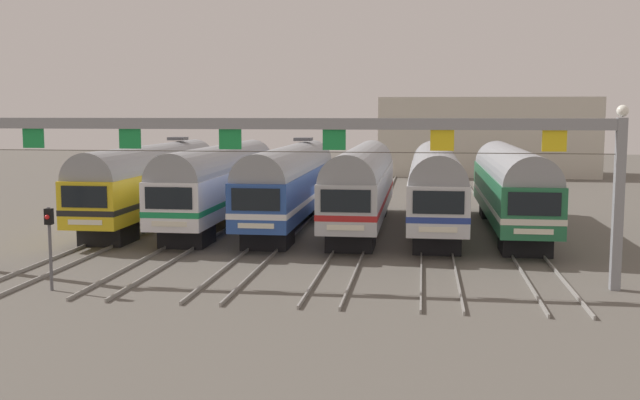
{
  "coord_description": "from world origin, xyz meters",
  "views": [
    {
      "loc": [
        5.51,
        -42.83,
        6.75
      ],
      "look_at": [
        0.1,
        -3.06,
        2.01
      ],
      "focal_mm": 42.5,
      "sensor_mm": 36.0,
      "label": 1
    }
  ],
  "objects_px": {
    "commuter_train_yellow": "(151,180)",
    "commuter_train_stainless": "(362,183)",
    "catenary_gantry": "(282,146)",
    "commuter_train_silver": "(435,184)",
    "commuter_train_white": "(220,181)",
    "commuter_train_blue": "(290,182)",
    "commuter_train_green": "(511,185)",
    "yard_signal_mast": "(49,233)"
  },
  "relations": [
    {
      "from": "commuter_train_stainless",
      "to": "commuter_train_green",
      "type": "height_order",
      "value": "same"
    },
    {
      "from": "commuter_train_green",
      "to": "commuter_train_stainless",
      "type": "bearing_deg",
      "value": 180.0
    },
    {
      "from": "commuter_train_blue",
      "to": "commuter_train_stainless",
      "type": "xyz_separation_m",
      "value": [
        4.16,
        -0.0,
        -0.0
      ]
    },
    {
      "from": "commuter_train_blue",
      "to": "catenary_gantry",
      "type": "height_order",
      "value": "catenary_gantry"
    },
    {
      "from": "catenary_gantry",
      "to": "yard_signal_mast",
      "type": "height_order",
      "value": "catenary_gantry"
    },
    {
      "from": "commuter_train_yellow",
      "to": "commuter_train_green",
      "type": "bearing_deg",
      "value": -0.01
    },
    {
      "from": "commuter_train_yellow",
      "to": "commuter_train_silver",
      "type": "bearing_deg",
      "value": -0.02
    },
    {
      "from": "commuter_train_white",
      "to": "commuter_train_stainless",
      "type": "height_order",
      "value": "same"
    },
    {
      "from": "commuter_train_stainless",
      "to": "commuter_train_silver",
      "type": "distance_m",
      "value": 4.16
    },
    {
      "from": "catenary_gantry",
      "to": "commuter_train_silver",
      "type": "bearing_deg",
      "value": 65.2
    },
    {
      "from": "commuter_train_yellow",
      "to": "yard_signal_mast",
      "type": "xyz_separation_m",
      "value": [
        2.08,
        -16.46,
        -0.48
      ]
    },
    {
      "from": "commuter_train_yellow",
      "to": "commuter_train_stainless",
      "type": "height_order",
      "value": "commuter_train_yellow"
    },
    {
      "from": "commuter_train_white",
      "to": "yard_signal_mast",
      "type": "height_order",
      "value": "commuter_train_white"
    },
    {
      "from": "commuter_train_blue",
      "to": "catenary_gantry",
      "type": "bearing_deg",
      "value": -81.25
    },
    {
      "from": "commuter_train_white",
      "to": "commuter_train_stainless",
      "type": "distance_m",
      "value": 8.32
    },
    {
      "from": "commuter_train_silver",
      "to": "commuter_train_green",
      "type": "relative_size",
      "value": 1.0
    },
    {
      "from": "commuter_train_green",
      "to": "yard_signal_mast",
      "type": "distance_m",
      "value": 24.92
    },
    {
      "from": "commuter_train_blue",
      "to": "commuter_train_silver",
      "type": "xyz_separation_m",
      "value": [
        8.32,
        -0.0,
        -0.0
      ]
    },
    {
      "from": "catenary_gantry",
      "to": "commuter_train_yellow",
      "type": "bearing_deg",
      "value": 127.59
    },
    {
      "from": "commuter_train_green",
      "to": "commuter_train_white",
      "type": "bearing_deg",
      "value": 180.0
    },
    {
      "from": "commuter_train_stainless",
      "to": "commuter_train_silver",
      "type": "xyz_separation_m",
      "value": [
        4.16,
        0.0,
        0.0
      ]
    },
    {
      "from": "commuter_train_blue",
      "to": "catenary_gantry",
      "type": "relative_size",
      "value": 0.69
    },
    {
      "from": "catenary_gantry",
      "to": "commuter_train_green",
      "type": "bearing_deg",
      "value": 52.4
    },
    {
      "from": "commuter_train_stainless",
      "to": "yard_signal_mast",
      "type": "bearing_deg",
      "value": -122.27
    },
    {
      "from": "commuter_train_yellow",
      "to": "commuter_train_white",
      "type": "distance_m",
      "value": 4.16
    },
    {
      "from": "commuter_train_yellow",
      "to": "commuter_train_green",
      "type": "xyz_separation_m",
      "value": [
        20.79,
        -0.0,
        -0.0
      ]
    },
    {
      "from": "commuter_train_silver",
      "to": "commuter_train_green",
      "type": "xyz_separation_m",
      "value": [
        4.16,
        0.0,
        0.0
      ]
    },
    {
      "from": "commuter_train_blue",
      "to": "commuter_train_stainless",
      "type": "bearing_deg",
      "value": -0.06
    },
    {
      "from": "commuter_train_blue",
      "to": "commuter_train_white",
      "type": "bearing_deg",
      "value": -179.94
    },
    {
      "from": "commuter_train_stainless",
      "to": "catenary_gantry",
      "type": "xyz_separation_m",
      "value": [
        -2.08,
        -13.49,
        2.67
      ]
    },
    {
      "from": "commuter_train_silver",
      "to": "commuter_train_green",
      "type": "height_order",
      "value": "same"
    },
    {
      "from": "commuter_train_blue",
      "to": "yard_signal_mast",
      "type": "bearing_deg",
      "value": -110.75
    },
    {
      "from": "commuter_train_stainless",
      "to": "commuter_train_yellow",
      "type": "bearing_deg",
      "value": 179.98
    },
    {
      "from": "commuter_train_stainless",
      "to": "commuter_train_blue",
      "type": "bearing_deg",
      "value": 179.94
    },
    {
      "from": "commuter_train_blue",
      "to": "commuter_train_silver",
      "type": "relative_size",
      "value": 1.0
    },
    {
      "from": "commuter_train_white",
      "to": "commuter_train_green",
      "type": "distance_m",
      "value": 16.63
    },
    {
      "from": "commuter_train_blue",
      "to": "commuter_train_green",
      "type": "height_order",
      "value": "commuter_train_blue"
    },
    {
      "from": "commuter_train_blue",
      "to": "yard_signal_mast",
      "type": "xyz_separation_m",
      "value": [
        -6.24,
        -16.46,
        -0.48
      ]
    },
    {
      "from": "commuter_train_yellow",
      "to": "commuter_train_white",
      "type": "relative_size",
      "value": 1.0
    },
    {
      "from": "commuter_train_yellow",
      "to": "yard_signal_mast",
      "type": "height_order",
      "value": "commuter_train_yellow"
    },
    {
      "from": "commuter_train_white",
      "to": "commuter_train_green",
      "type": "height_order",
      "value": "same"
    },
    {
      "from": "commuter_train_white",
      "to": "commuter_train_blue",
      "type": "bearing_deg",
      "value": 0.06
    }
  ]
}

